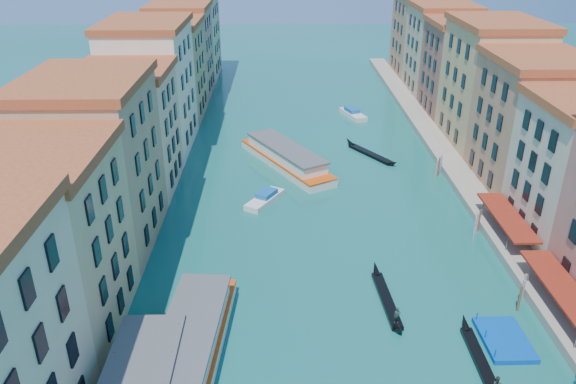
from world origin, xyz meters
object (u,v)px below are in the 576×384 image
Objects in this scene: vaporetto_far at (286,157)px; gondola_right at (482,362)px; vaporetto_near at (187,353)px; gondola_fore at (387,298)px; blue_dock at (504,340)px.

gondola_right is (16.33, -44.82, -1.00)m from vaporetto_far.
gondola_right is at bearing -99.76° from vaporetto_far.
vaporetto_far is at bearing 82.88° from vaporetto_near.
gondola_right is at bearing -57.97° from gondola_fore.
gondola_right is (6.62, -9.26, 0.03)m from gondola_fore.
gondola_right is 4.38m from blue_dock.
gondola_fore is 11.38m from gondola_right.
gondola_fore is (18.71, 8.94, -1.10)m from vaporetto_near.
vaporetto_far is 46.05m from blue_dock.
gondola_right is 1.89× the size of blue_dock.
gondola_right is (25.33, -0.32, -1.07)m from vaporetto_near.
vaporetto_near is 45.41m from vaporetto_far.
vaporetto_near is at bearing 179.67° from gondola_right.
vaporetto_far is 1.83× the size of gondola_right.
gondola_right is at bearing 3.60° from vaporetto_near.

